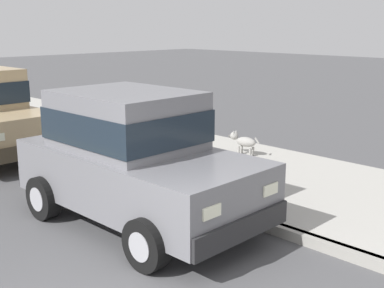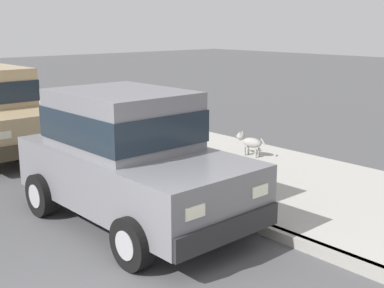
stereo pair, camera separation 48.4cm
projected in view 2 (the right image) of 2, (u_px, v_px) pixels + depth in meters
curb at (316, 249)px, 6.25m from camera, size 0.16×64.00×0.14m
car_grey_hatchback at (129, 155)px, 7.13m from camera, size 1.99×3.82×1.88m
dog_grey at (249, 142)px, 10.36m from camera, size 0.25×0.75×0.49m
fire_hydrant at (71, 127)px, 11.57m from camera, size 0.34×0.24×0.72m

